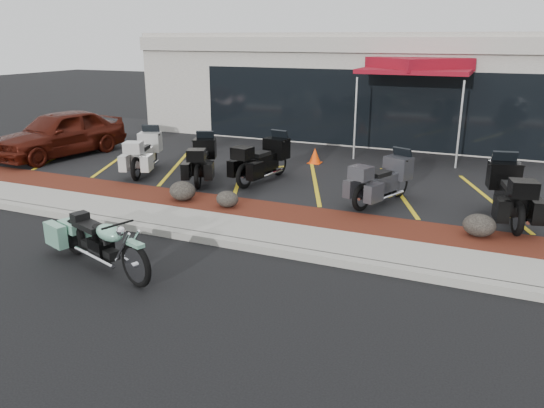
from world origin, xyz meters
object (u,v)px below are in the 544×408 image
at_px(hero_cruiser, 136,258).
at_px(parked_car, 60,133).
at_px(traffic_cone, 315,156).
at_px(touring_white, 152,146).
at_px(popup_canopy, 418,67).

relative_size(hero_cruiser, parked_car, 0.65).
bearing_deg(traffic_cone, parked_car, -163.55).
relative_size(touring_white, traffic_cone, 4.67).
relative_size(parked_car, traffic_cone, 9.33).
height_order(traffic_cone, popup_canopy, popup_canopy).
xyz_separation_m(hero_cruiser, touring_white, (-4.33, 6.44, 0.28)).
bearing_deg(popup_canopy, hero_cruiser, -108.91).
bearing_deg(parked_car, touring_white, 7.89).
xyz_separation_m(touring_white, popup_canopy, (6.71, 5.02, 2.17)).
relative_size(touring_white, popup_canopy, 0.59).
bearing_deg(touring_white, parked_car, 68.58).
bearing_deg(hero_cruiser, traffic_cone, 109.47).
distance_m(hero_cruiser, touring_white, 7.76).
height_order(touring_white, parked_car, parked_car).
bearing_deg(traffic_cone, touring_white, -150.33).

